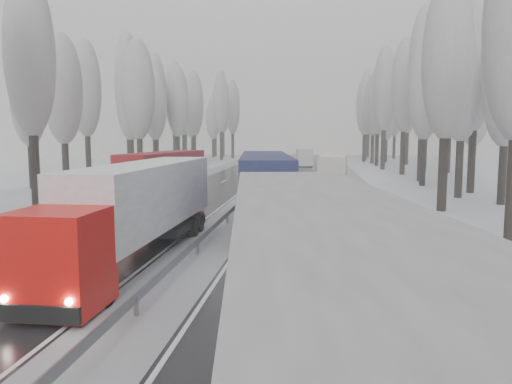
% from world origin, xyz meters
% --- Properties ---
extents(ground, '(260.00, 260.00, 0.00)m').
position_xyz_m(ground, '(0.00, 0.00, 0.00)').
color(ground, silver).
rests_on(ground, ground).
extents(carriageway_right, '(7.50, 200.00, 0.03)m').
position_xyz_m(carriageway_right, '(5.25, 30.00, 0.01)').
color(carriageway_right, black).
rests_on(carriageway_right, ground).
extents(carriageway_left, '(7.50, 200.00, 0.03)m').
position_xyz_m(carriageway_left, '(-5.25, 30.00, 0.01)').
color(carriageway_left, black).
rests_on(carriageway_left, ground).
extents(median_slush, '(3.00, 200.00, 0.04)m').
position_xyz_m(median_slush, '(0.00, 30.00, 0.02)').
color(median_slush, '#989BA0').
rests_on(median_slush, ground).
extents(shoulder_right, '(2.40, 200.00, 0.04)m').
position_xyz_m(shoulder_right, '(10.20, 30.00, 0.02)').
color(shoulder_right, '#989BA0').
rests_on(shoulder_right, ground).
extents(shoulder_left, '(2.40, 200.00, 0.04)m').
position_xyz_m(shoulder_left, '(-10.20, 30.00, 0.02)').
color(shoulder_left, '#989BA0').
rests_on(shoulder_left, ground).
extents(median_guardrail, '(0.12, 200.00, 0.76)m').
position_xyz_m(median_guardrail, '(0.00, 29.99, 0.60)').
color(median_guardrail, slate).
rests_on(median_guardrail, ground).
extents(tree_18, '(3.60, 3.60, 16.58)m').
position_xyz_m(tree_18, '(14.51, 27.03, 10.70)').
color(tree_18, black).
rests_on(tree_18, ground).
extents(tree_19, '(3.60, 3.60, 14.57)m').
position_xyz_m(tree_19, '(20.02, 31.03, 9.42)').
color(tree_19, black).
rests_on(tree_19, ground).
extents(tree_20, '(3.60, 3.60, 15.71)m').
position_xyz_m(tree_20, '(17.90, 35.17, 10.14)').
color(tree_20, black).
rests_on(tree_20, ground).
extents(tree_21, '(3.60, 3.60, 18.62)m').
position_xyz_m(tree_21, '(20.12, 39.17, 12.00)').
color(tree_21, black).
rests_on(tree_21, ground).
extents(tree_22, '(3.60, 3.60, 15.86)m').
position_xyz_m(tree_22, '(17.02, 45.60, 10.24)').
color(tree_22, black).
rests_on(tree_22, ground).
extents(tree_23, '(3.60, 3.60, 13.55)m').
position_xyz_m(tree_23, '(23.31, 49.60, 8.77)').
color(tree_23, black).
rests_on(tree_23, ground).
extents(tree_24, '(3.60, 3.60, 20.49)m').
position_xyz_m(tree_24, '(17.90, 51.02, 13.19)').
color(tree_24, black).
rests_on(tree_24, ground).
extents(tree_25, '(3.60, 3.60, 19.44)m').
position_xyz_m(tree_25, '(24.81, 55.02, 12.52)').
color(tree_25, black).
rests_on(tree_25, ground).
extents(tree_26, '(3.60, 3.60, 18.78)m').
position_xyz_m(tree_26, '(17.56, 61.27, 12.10)').
color(tree_26, black).
rests_on(tree_26, ground).
extents(tree_27, '(3.60, 3.60, 17.62)m').
position_xyz_m(tree_27, '(24.72, 65.27, 11.36)').
color(tree_27, black).
rests_on(tree_27, ground).
extents(tree_28, '(3.60, 3.60, 19.62)m').
position_xyz_m(tree_28, '(16.34, 71.95, 12.64)').
color(tree_28, black).
rests_on(tree_28, ground).
extents(tree_29, '(3.60, 3.60, 18.11)m').
position_xyz_m(tree_29, '(23.71, 75.95, 11.67)').
color(tree_29, black).
rests_on(tree_29, ground).
extents(tree_30, '(3.60, 3.60, 17.86)m').
position_xyz_m(tree_30, '(16.56, 81.70, 11.52)').
color(tree_30, black).
rests_on(tree_30, ground).
extents(tree_31, '(3.60, 3.60, 18.58)m').
position_xyz_m(tree_31, '(22.48, 85.70, 11.97)').
color(tree_31, black).
rests_on(tree_31, ground).
extents(tree_32, '(3.60, 3.60, 17.33)m').
position_xyz_m(tree_32, '(16.63, 89.21, 11.18)').
color(tree_32, black).
rests_on(tree_32, ground).
extents(tree_33, '(3.60, 3.60, 14.33)m').
position_xyz_m(tree_33, '(19.77, 93.21, 9.26)').
color(tree_33, black).
rests_on(tree_33, ground).
extents(tree_34, '(3.60, 3.60, 17.63)m').
position_xyz_m(tree_34, '(15.73, 96.32, 11.37)').
color(tree_34, black).
rests_on(tree_34, ground).
extents(tree_35, '(3.60, 3.60, 18.25)m').
position_xyz_m(tree_35, '(24.94, 100.32, 11.77)').
color(tree_35, black).
rests_on(tree_35, ground).
extents(tree_36, '(3.60, 3.60, 20.23)m').
position_xyz_m(tree_36, '(17.04, 106.16, 13.02)').
color(tree_36, black).
rests_on(tree_36, ground).
extents(tree_37, '(3.60, 3.60, 16.37)m').
position_xyz_m(tree_37, '(24.02, 110.16, 10.56)').
color(tree_37, black).
rests_on(tree_37, ground).
extents(tree_38, '(3.60, 3.60, 17.97)m').
position_xyz_m(tree_38, '(18.73, 116.73, 11.59)').
color(tree_38, black).
rests_on(tree_38, ground).
extents(tree_39, '(3.60, 3.60, 16.19)m').
position_xyz_m(tree_39, '(21.55, 120.73, 10.45)').
color(tree_39, black).
rests_on(tree_39, ground).
extents(tree_58, '(3.60, 3.60, 17.21)m').
position_xyz_m(tree_58, '(-15.13, 24.57, 11.10)').
color(tree_58, black).
rests_on(tree_58, ground).
extents(tree_60, '(3.60, 3.60, 14.84)m').
position_xyz_m(tree_60, '(-17.75, 34.20, 9.59)').
color(tree_60, black).
rests_on(tree_60, ground).
extents(tree_61, '(3.60, 3.60, 13.95)m').
position_xyz_m(tree_61, '(-23.52, 38.20, 9.02)').
color(tree_61, black).
rests_on(tree_61, ground).
extents(tree_62, '(3.60, 3.60, 16.04)m').
position_xyz_m(tree_62, '(-13.94, 43.73, 10.36)').
color(tree_62, black).
rests_on(tree_62, ground).
extents(tree_63, '(3.60, 3.60, 16.88)m').
position_xyz_m(tree_63, '(-21.85, 47.73, 10.89)').
color(tree_63, black).
rests_on(tree_63, ground).
extents(tree_64, '(3.60, 3.60, 15.42)m').
position_xyz_m(tree_64, '(-18.26, 52.71, 9.96)').
color(tree_64, black).
rests_on(tree_64, ground).
extents(tree_65, '(3.60, 3.60, 19.48)m').
position_xyz_m(tree_65, '(-20.05, 56.71, 12.55)').
color(tree_65, black).
rests_on(tree_65, ground).
extents(tree_66, '(3.60, 3.60, 15.23)m').
position_xyz_m(tree_66, '(-18.16, 62.35, 9.84)').
color(tree_66, black).
rests_on(tree_66, ground).
extents(tree_67, '(3.60, 3.60, 17.09)m').
position_xyz_m(tree_67, '(-19.54, 66.35, 11.03)').
color(tree_67, black).
rests_on(tree_67, ground).
extents(tree_68, '(3.60, 3.60, 16.65)m').
position_xyz_m(tree_68, '(-16.58, 69.11, 10.75)').
color(tree_68, black).
rests_on(tree_68, ground).
extents(tree_69, '(3.60, 3.60, 19.35)m').
position_xyz_m(tree_69, '(-21.42, 73.11, 12.46)').
color(tree_69, black).
rests_on(tree_69, ground).
extents(tree_70, '(3.60, 3.60, 17.09)m').
position_xyz_m(tree_70, '(-16.33, 79.19, 11.03)').
color(tree_70, black).
rests_on(tree_70, ground).
extents(tree_71, '(3.60, 3.60, 19.61)m').
position_xyz_m(tree_71, '(-21.09, 83.19, 12.63)').
color(tree_71, black).
rests_on(tree_71, ground).
extents(tree_72, '(3.60, 3.60, 15.11)m').
position_xyz_m(tree_72, '(-18.93, 88.54, 9.76)').
color(tree_72, black).
rests_on(tree_72, ground).
extents(tree_73, '(3.60, 3.60, 17.22)m').
position_xyz_m(tree_73, '(-21.82, 92.54, 11.11)').
color(tree_73, black).
rests_on(tree_73, ground).
extents(tree_74, '(3.60, 3.60, 19.68)m').
position_xyz_m(tree_74, '(-15.07, 99.33, 12.67)').
color(tree_74, black).
rests_on(tree_74, ground).
extents(tree_75, '(3.60, 3.60, 18.60)m').
position_xyz_m(tree_75, '(-24.20, 103.33, 11.99)').
color(tree_75, black).
rests_on(tree_75, ground).
extents(tree_76, '(3.60, 3.60, 18.55)m').
position_xyz_m(tree_76, '(-14.05, 108.72, 11.95)').
color(tree_76, black).
rests_on(tree_76, ground).
extents(tree_77, '(3.60, 3.60, 14.32)m').
position_xyz_m(tree_77, '(-19.66, 112.72, 9.26)').
color(tree_77, black).
rests_on(tree_77, ground).
extents(tree_78, '(3.60, 3.60, 19.55)m').
position_xyz_m(tree_78, '(-17.56, 115.31, 12.59)').
color(tree_78, black).
rests_on(tree_78, ground).
extents(tree_79, '(3.60, 3.60, 17.07)m').
position_xyz_m(tree_79, '(-20.33, 119.31, 11.01)').
color(tree_79, black).
rests_on(tree_79, ground).
extents(truck_grey_tarp, '(5.00, 17.38, 4.42)m').
position_xyz_m(truck_grey_tarp, '(5.35, -1.78, 2.58)').
color(truck_grey_tarp, '#444348').
rests_on(truck_grey_tarp, ground).
extents(truck_blue_box, '(4.62, 17.04, 4.33)m').
position_xyz_m(truck_blue_box, '(2.31, 20.05, 2.53)').
color(truck_blue_box, navy).
rests_on(truck_blue_box, ground).
extents(truck_cream_box, '(3.36, 14.39, 3.66)m').
position_xyz_m(truck_cream_box, '(7.26, 38.22, 2.14)').
color(truck_cream_box, '#BAB1A5').
rests_on(truck_cream_box, ground).
extents(box_truck_distant, '(3.18, 8.41, 3.07)m').
position_xyz_m(box_truck_distant, '(3.60, 79.17, 1.57)').
color(box_truck_distant, silver).
rests_on(box_truck_distant, ground).
extents(truck_red_white, '(2.78, 16.39, 4.19)m').
position_xyz_m(truck_red_white, '(-2.30, 10.75, 2.45)').
color(truck_red_white, red).
rests_on(truck_red_white, ground).
extents(truck_red_red, '(4.34, 15.99, 4.07)m').
position_xyz_m(truck_red_red, '(-7.27, 29.34, 2.37)').
color(truck_red_red, red).
rests_on(truck_red_red, ground).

